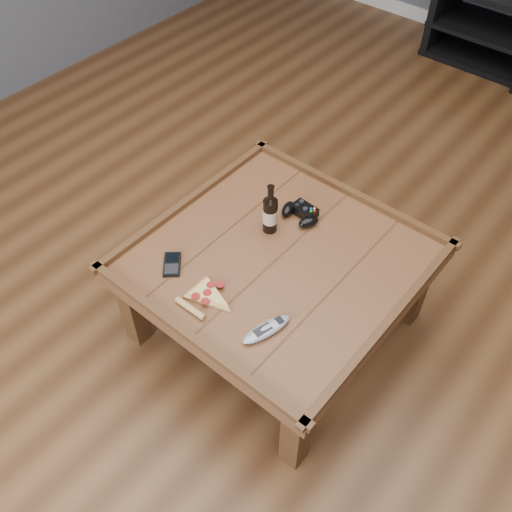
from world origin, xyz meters
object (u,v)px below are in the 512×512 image
Objects in this scene: beer_bottle at (270,213)px; remote_control at (267,329)px; game_controller at (301,213)px; pizza_slice at (205,296)px; coffee_table at (278,268)px; smartphone at (172,264)px.

beer_bottle is 1.12× the size of remote_control.
game_controller reaches higher than pizza_slice.
coffee_table is 0.26m from game_controller.
remote_control is at bearing -42.64° from smartphone.
coffee_table is at bearing 75.28° from pizza_slice.
pizza_slice is 0.27m from remote_control.
remote_control is at bearing -58.42° from coffee_table.
remote_control is (0.30, -0.39, -0.08)m from beer_bottle.
beer_bottle is at bearing 94.96° from pizza_slice.
smartphone is at bearing -134.25° from coffee_table.
smartphone is (-0.20, 0.03, -0.00)m from pizza_slice.
game_controller is at bearing 25.55° from smartphone.
game_controller reaches higher than smartphone.
pizza_slice is at bearing -104.28° from coffee_table.
remote_control is at bearing -60.29° from game_controller.
smartphone is (-0.22, -0.52, -0.02)m from game_controller.
remote_control is at bearing 5.52° from pizza_slice.
beer_bottle is 0.43m from smartphone.
remote_control is (0.18, -0.30, 0.07)m from coffee_table.
coffee_table is at bearing -69.18° from game_controller.
beer_bottle is 1.22× the size of game_controller.
coffee_table is at bearing -38.60° from beer_bottle.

